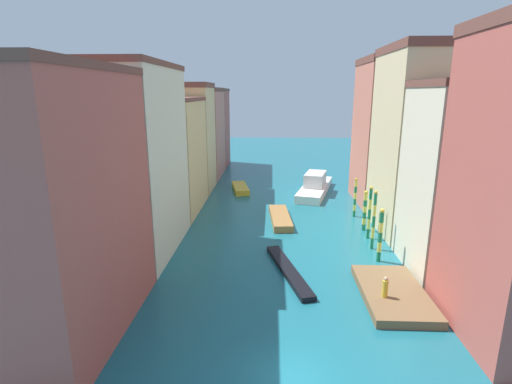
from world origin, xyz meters
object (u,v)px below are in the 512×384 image
waterfront_dock (393,293)px  vaporetto_white (315,186)px  gondola_black (288,270)px  motorboat_1 (240,188)px  mooring_pole_2 (369,212)px  motorboat_0 (280,218)px  mooring_pole_1 (374,220)px  mooring_pole_0 (380,235)px  mooring_pole_3 (365,210)px  mooring_pole_4 (355,197)px  person_on_dock (385,288)px

waterfront_dock → vaporetto_white: vaporetto_white is taller
gondola_black → motorboat_1: size_ratio=1.40×
mooring_pole_2 → motorboat_0: 9.56m
mooring_pole_1 → vaporetto_white: 19.52m
mooring_pole_0 → vaporetto_white: mooring_pole_0 is taller
mooring_pole_2 → mooring_pole_3: mooring_pole_2 is taller
gondola_black → vaporetto_white: bearing=79.5°
mooring_pole_1 → motorboat_0: bearing=137.4°
mooring_pole_2 → mooring_pole_3: size_ratio=1.24×
mooring_pole_4 → motorboat_0: bearing=-166.8°
mooring_pole_1 → motorboat_0: 10.86m
mooring_pole_0 → gondola_black: 7.99m
person_on_dock → mooring_pole_4: 18.46m
mooring_pole_0 → vaporetto_white: 22.03m
mooring_pole_0 → mooring_pole_2: mooring_pole_2 is taller
motorboat_1 → mooring_pole_0: bearing=-60.1°
mooring_pole_1 → mooring_pole_2: size_ratio=1.05×
person_on_dock → mooring_pole_4: bearing=84.5°
mooring_pole_4 → motorboat_0: size_ratio=0.57×
waterfront_dock → gondola_black: 7.55m
waterfront_dock → mooring_pole_1: (0.63, 8.29, 2.37)m
mooring_pole_0 → mooring_pole_2: size_ratio=0.89×
mooring_pole_2 → motorboat_1: mooring_pole_2 is taller
waterfront_dock → mooring_pole_2: bearing=85.4°
mooring_pole_4 → vaporetto_white: bearing=107.6°
waterfront_dock → mooring_pole_1: bearing=85.6°
person_on_dock → mooring_pole_2: mooring_pole_2 is taller
mooring_pole_3 → motorboat_0: mooring_pole_3 is taller
mooring_pole_3 → motorboat_1: size_ratio=0.64×
person_on_dock → motorboat_0: (-6.34, 16.45, -0.85)m
waterfront_dock → person_on_dock: 1.59m
person_on_dock → mooring_pole_1: 9.50m
mooring_pole_2 → gondola_black: bearing=-135.5°
mooring_pole_1 → motorboat_1: 24.02m
mooring_pole_3 → vaporetto_white: bearing=102.8°
waterfront_dock → motorboat_0: (-7.19, 15.47, 0.07)m
mooring_pole_2 → motorboat_1: 22.10m
mooring_pole_4 → waterfront_dock: bearing=-93.0°
person_on_dock → mooring_pole_3: size_ratio=0.34×
waterfront_dock → motorboat_0: size_ratio=0.98×
mooring_pole_0 → motorboat_1: bearing=119.9°
mooring_pole_0 → mooring_pole_1: size_ratio=0.85×
person_on_dock → motorboat_0: person_on_dock is taller
mooring_pole_4 → vaporetto_white: size_ratio=0.34×
mooring_pole_1 → vaporetto_white: size_ratio=0.41×
mooring_pole_0 → vaporetto_white: (-2.84, 21.81, -1.30)m
vaporetto_white → motorboat_1: size_ratio=2.04×
person_on_dock → mooring_pole_1: size_ratio=0.27×
mooring_pole_0 → person_on_dock: bearing=-101.7°
waterfront_dock → mooring_pole_1: 8.64m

